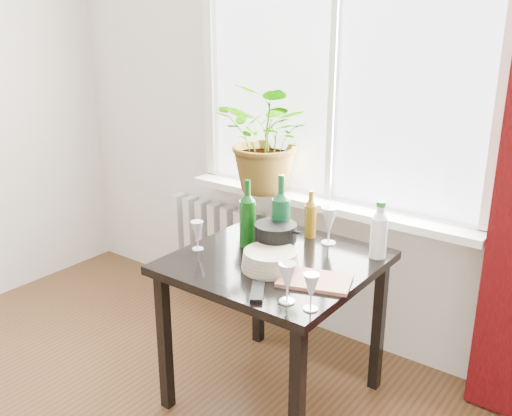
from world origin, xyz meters
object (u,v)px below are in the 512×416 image
Objects in this scene: radiator at (222,246)px; bottle_amber at (311,214)px; wineglass_far_right at (311,292)px; wineglass_back_center at (329,225)px; wineglass_front_left at (197,235)px; wine_bottle_left at (248,213)px; tv_remote at (257,292)px; cutting_board at (315,280)px; wineglass_front_right at (287,283)px; wine_bottle_right at (281,212)px; fondue_pot at (275,239)px; wineglass_back_left at (279,220)px; potted_plant at (269,138)px; plate_stack at (271,260)px; table at (275,277)px; cleaning_bottle at (379,230)px.

radiator is 1.01m from bottle_amber.
wineglass_far_right is 0.67m from wineglass_back_center.
wineglass_back_center reaches higher than wineglass_front_left.
wine_bottle_left is 0.52m from tv_remote.
radiator is at bearing 146.89° from cutting_board.
bottle_amber is 0.70m from wineglass_front_right.
bottle_amber reaches higher than wineglass_front_right.
wine_bottle_right is 1.25× the size of cutting_board.
wine_bottle_right is at bearing 146.40° from cutting_board.
wine_bottle_left reaches higher than cutting_board.
wine_bottle_left is 0.40m from wineglass_back_center.
wine_bottle_right reaches higher than wineglass_far_right.
wineglass_back_left is at bearing 142.78° from fondue_pot.
wine_bottle_right reaches higher than wineglass_back_center.
tv_remote is (-0.13, -0.01, -0.07)m from wineglass_front_right.
potted_plant is 3.62× the size of tv_remote.
wineglass_far_right is at bearing -62.75° from cutting_board.
radiator is 1.23m from plate_stack.
table is 5.60× the size of wineglass_back_left.
table is 0.39m from bottle_amber.
radiator is 1.32× the size of potted_plant.
bottle_amber is (-0.02, 0.32, 0.21)m from table.
cutting_board is (0.17, -0.40, -0.09)m from wineglass_back_center.
wineglass_front_right is (0.47, -0.36, -0.08)m from wine_bottle_left.
wineglass_far_right reaches higher than radiator.
wineglass_front_right reaches higher than tv_remote.
wine_bottle_right reaches higher than wineglass_front_right.
wineglass_far_right is 0.75m from wineglass_front_left.
wineglass_front_left is at bearing -176.92° from cutting_board.
wineglass_far_right is 0.79× the size of wineglass_back_center.
wine_bottle_right is at bearing 135.37° from wineglass_far_right.
wineglass_back_center is at bearing 71.28° from table.
wine_bottle_left reaches higher than radiator.
wineglass_front_left is 0.85× the size of tv_remote.
potted_plant is at bearing 149.82° from fondue_pot.
tv_remote is at bearing -66.93° from plate_stack.
wineglass_back_left reaches higher than wineglass_front_left.
potted_plant reaches higher than wine_bottle_left.
wine_bottle_left is 0.31m from plate_stack.
plate_stack is (0.40, 0.03, -0.03)m from wineglass_front_left.
wineglass_far_right is at bearing -46.63° from wineglass_back_left.
wine_bottle_right is 0.26m from wineglass_back_center.
wine_bottle_left is at bearing -98.52° from wineglass_back_left.
cutting_board is at bearing 90.73° from wineglass_front_right.
fondue_pot is (0.17, -0.01, -0.09)m from wine_bottle_left.
fondue_pot is 0.33m from cutting_board.
wineglass_back_left reaches higher than tv_remote.
wineglass_back_center is (-0.26, 0.01, -0.04)m from cleaning_bottle.
wineglass_back_center is (-0.27, 0.61, 0.02)m from wineglass_far_right.
wineglass_front_left is 0.49× the size of cutting_board.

